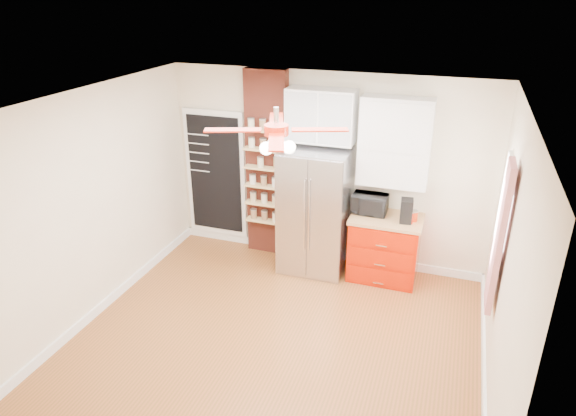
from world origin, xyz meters
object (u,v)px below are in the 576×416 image
(fridge, at_px, (315,211))
(toaster_oven, at_px, (370,204))
(coffee_maker, at_px, (406,211))
(pantry_jar_oats, at_px, (261,162))
(red_cabinet, at_px, (384,248))
(canister_left, at_px, (409,218))
(ceiling_fan, at_px, (276,130))

(fridge, distance_m, toaster_oven, 0.75)
(fridge, distance_m, coffee_maker, 1.23)
(fridge, bearing_deg, toaster_oven, 10.54)
(coffee_maker, xyz_separation_m, pantry_jar_oats, (-2.06, 0.14, 0.38))
(red_cabinet, relative_size, pantry_jar_oats, 7.08)
(canister_left, height_order, pantry_jar_oats, pantry_jar_oats)
(toaster_oven, xyz_separation_m, canister_left, (0.54, -0.17, -0.05))
(fridge, relative_size, canister_left, 11.54)
(ceiling_fan, height_order, canister_left, ceiling_fan)
(fridge, distance_m, red_cabinet, 1.06)
(toaster_oven, relative_size, canister_left, 3.05)
(ceiling_fan, relative_size, canister_left, 9.24)
(toaster_oven, distance_m, canister_left, 0.57)
(fridge, height_order, coffee_maker, fridge)
(fridge, xyz_separation_m, canister_left, (1.26, -0.03, 0.10))
(ceiling_fan, xyz_separation_m, toaster_oven, (0.67, 1.76, -1.40))
(fridge, height_order, canister_left, fridge)
(red_cabinet, relative_size, toaster_oven, 2.03)
(canister_left, bearing_deg, red_cabinet, 163.64)
(toaster_oven, height_order, coffee_maker, coffee_maker)
(canister_left, bearing_deg, toaster_oven, 162.67)
(pantry_jar_oats, bearing_deg, toaster_oven, -0.27)
(fridge, height_order, toaster_oven, fridge)
(fridge, bearing_deg, pantry_jar_oats, 170.48)
(canister_left, relative_size, pantry_jar_oats, 1.14)
(fridge, height_order, red_cabinet, fridge)
(coffee_maker, bearing_deg, fridge, 173.12)
(ceiling_fan, bearing_deg, pantry_jar_oats, 116.72)
(ceiling_fan, height_order, toaster_oven, ceiling_fan)
(ceiling_fan, distance_m, pantry_jar_oats, 2.21)
(toaster_oven, height_order, canister_left, toaster_oven)
(fridge, xyz_separation_m, coffee_maker, (1.22, -0.00, 0.18))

